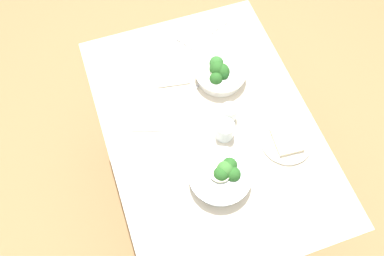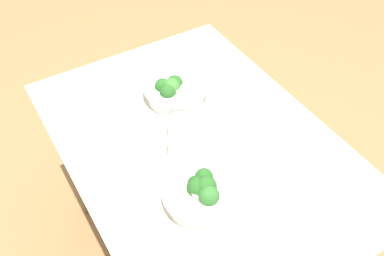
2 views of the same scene
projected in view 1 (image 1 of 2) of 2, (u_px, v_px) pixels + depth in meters
The scene contains 12 objects.
ground_plane at pixel (204, 190), 2.38m from camera, with size 6.00×6.00×0.00m, color #9E7547.
dining_table at pixel (208, 141), 1.83m from camera, with size 1.20×0.84×0.77m.
broccoli_bowl_far at pixel (220, 73), 1.78m from camera, with size 0.22×0.22×0.10m.
broccoli_bowl_near at pixel (222, 176), 1.55m from camera, with size 0.24×0.24×0.10m.
bread_side_plate at pixel (286, 141), 1.66m from camera, with size 0.21×0.21×0.03m.
water_glass_center at pixel (225, 130), 1.65m from camera, with size 0.08×0.08×0.08m, color silver.
water_glass_side at pixel (229, 113), 1.69m from camera, with size 0.07×0.07×0.08m, color silver.
fork_by_far_bowl at pixel (183, 42), 1.90m from camera, with size 0.10×0.06×0.00m.
fork_by_near_bowl at pixel (219, 27), 1.95m from camera, with size 0.05×0.10×0.00m.
table_knife_left at pixel (156, 130), 1.69m from camera, with size 0.20×0.01×0.00m, color #B7B7BC.
table_knife_right at pixel (184, 101), 1.76m from camera, with size 0.21×0.01×0.00m, color #B7B7BC.
napkin_folded_upper at pixel (171, 68), 1.83m from camera, with size 0.19×0.14×0.01m, color #B1A997.
Camera 1 is at (0.75, -0.33, 2.27)m, focal length 38.76 mm.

